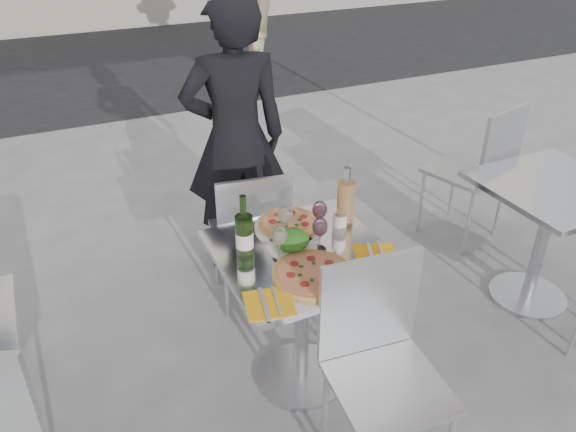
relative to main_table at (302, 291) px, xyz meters
name	(u,v)px	position (x,y,z in m)	size (l,w,h in m)	color
ground	(301,377)	(0.00, 0.00, -0.54)	(80.00, 80.00, 0.00)	slate
street_asphalt	(97,62)	(0.00, 6.50, -0.54)	(24.00, 5.00, 0.00)	black
main_table	(302,291)	(0.00, 0.00, 0.00)	(0.72, 0.72, 0.75)	#B7BABF
side_table_right	(548,219)	(1.50, 0.00, 0.00)	(0.72, 0.72, 0.75)	#B7BABF
chair_far	(252,229)	(0.01, 0.63, -0.03)	(0.45, 0.46, 0.86)	silver
chair_near	(379,353)	(0.09, -0.48, 0.01)	(0.46, 0.47, 0.92)	silver
side_chair_rfar	(482,164)	(1.61, 0.66, 0.03)	(0.55, 0.56, 0.97)	silver
woman_diner	(235,139)	(0.10, 1.10, 0.30)	(0.61, 0.40, 1.68)	black
pedestrian_b	(248,7)	(1.48, 4.39, 0.42)	(1.24, 0.71, 1.91)	tan
pizza_near	(313,274)	(-0.04, -0.17, 0.22)	(0.33, 0.33, 0.02)	tan
pizza_far	(289,224)	(0.03, 0.21, 0.23)	(0.32, 0.32, 0.03)	white
salad_plate	(292,242)	(-0.03, 0.04, 0.25)	(0.22, 0.22, 0.09)	white
wine_bottle	(244,234)	(-0.24, 0.07, 0.32)	(0.07, 0.08, 0.29)	#2F501E
carafe	(346,202)	(0.28, 0.13, 0.33)	(0.08, 0.08, 0.29)	#E5AB61
sugar_shaker	(340,222)	(0.22, 0.08, 0.26)	(0.06, 0.06, 0.11)	white
wineglass_white_a	(279,237)	(-0.11, 0.00, 0.32)	(0.07, 0.07, 0.16)	white
wineglass_white_b	(285,216)	(-0.02, 0.14, 0.32)	(0.07, 0.07, 0.16)	white
wineglass_red_a	(320,228)	(0.07, -0.01, 0.32)	(0.07, 0.07, 0.16)	white
wineglass_red_b	(320,211)	(0.14, 0.12, 0.32)	(0.07, 0.07, 0.16)	white
napkin_left	(269,303)	(-0.27, -0.26, 0.21)	(0.21, 0.21, 0.01)	yellow
napkin_right	(375,255)	(0.27, -0.15, 0.21)	(0.24, 0.24, 0.01)	yellow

